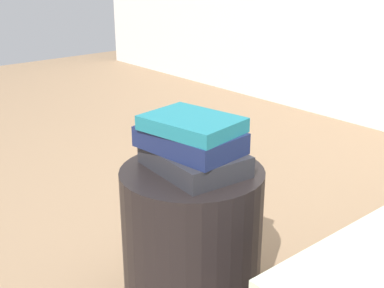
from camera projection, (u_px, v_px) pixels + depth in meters
side_table at (192, 242)px, 1.45m from camera, size 0.40×0.40×0.45m
book_charcoal at (195, 160)px, 1.36m from camera, size 0.29×0.22×0.06m
book_navy at (189, 140)px, 1.34m from camera, size 0.29×0.20×0.06m
book_teal at (192, 124)px, 1.32m from camera, size 0.27×0.22×0.04m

